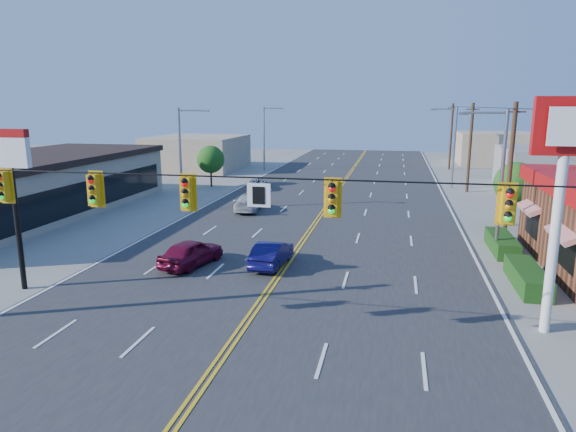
% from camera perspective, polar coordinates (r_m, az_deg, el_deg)
% --- Properties ---
extents(ground, '(160.00, 160.00, 0.00)m').
position_cam_1_polar(ground, '(18.11, -6.84, -14.80)').
color(ground, gray).
rests_on(ground, ground).
extents(road, '(20.00, 120.00, 0.06)m').
position_cam_1_polar(road, '(36.57, 3.15, -0.69)').
color(road, '#2D2D30').
rests_on(road, ground).
extents(signal_span, '(24.32, 0.34, 9.00)m').
position_cam_1_polar(signal_span, '(16.52, -7.66, 0.53)').
color(signal_span, '#47301E').
rests_on(signal_span, ground).
extents(kfc_pylon, '(2.20, 0.36, 8.50)m').
position_cam_1_polar(kfc_pylon, '(20.18, 28.19, 4.64)').
color(kfc_pylon, white).
rests_on(kfc_pylon, ground).
extents(strip_mall, '(10.40, 26.40, 4.40)m').
position_cam_1_polar(strip_mall, '(43.44, -27.36, 3.00)').
color(strip_mall, tan).
rests_on(strip_mall, ground).
extents(pizza_hut_sign, '(1.90, 0.30, 6.85)m').
position_cam_1_polar(pizza_hut_sign, '(25.41, -28.34, 3.95)').
color(pizza_hut_sign, black).
rests_on(pizza_hut_sign, ground).
extents(streetlight_se, '(2.55, 0.25, 8.00)m').
position_cam_1_polar(streetlight_se, '(29.98, 22.31, 4.26)').
color(streetlight_se, gray).
rests_on(streetlight_se, ground).
extents(streetlight_ne, '(2.55, 0.25, 8.00)m').
position_cam_1_polar(streetlight_ne, '(53.65, 17.81, 7.73)').
color(streetlight_ne, gray).
rests_on(streetlight_ne, ground).
extents(streetlight_sw, '(2.55, 0.25, 8.00)m').
position_cam_1_polar(streetlight_sw, '(40.75, -11.61, 6.81)').
color(streetlight_sw, gray).
rests_on(streetlight_sw, ground).
extents(streetlight_nw, '(2.55, 0.25, 8.00)m').
position_cam_1_polar(streetlight_nw, '(65.37, -2.50, 9.01)').
color(streetlight_nw, gray).
rests_on(streetlight_nw, ground).
extents(utility_pole_near, '(0.28, 0.28, 8.40)m').
position_cam_1_polar(utility_pole_near, '(34.18, 23.42, 4.51)').
color(utility_pole_near, '#47301E').
rests_on(utility_pole_near, ground).
extents(utility_pole_mid, '(0.28, 0.28, 8.40)m').
position_cam_1_polar(utility_pole_mid, '(51.86, 19.56, 7.12)').
color(utility_pole_mid, '#47301E').
rests_on(utility_pole_mid, ground).
extents(utility_pole_far, '(0.28, 0.28, 8.40)m').
position_cam_1_polar(utility_pole_far, '(69.70, 17.66, 8.39)').
color(utility_pole_far, '#47301E').
rests_on(utility_pole_far, ground).
extents(tree_kfc_rear, '(2.94, 2.94, 4.41)m').
position_cam_1_polar(tree_kfc_rear, '(38.49, 24.01, 3.32)').
color(tree_kfc_rear, '#47301E').
rests_on(tree_kfc_rear, ground).
extents(tree_west, '(2.80, 2.80, 4.20)m').
position_cam_1_polar(tree_west, '(52.82, -8.59, 6.24)').
color(tree_west, '#47301E').
rests_on(tree_west, ground).
extents(bld_east_mid, '(12.00, 10.00, 4.00)m').
position_cam_1_polar(bld_east_mid, '(58.04, 28.54, 4.63)').
color(bld_east_mid, gray).
rests_on(bld_east_mid, ground).
extents(bld_west_far, '(11.00, 12.00, 4.20)m').
position_cam_1_polar(bld_west_far, '(68.39, -10.04, 6.95)').
color(bld_west_far, tan).
rests_on(bld_west_far, ground).
extents(bld_east_far, '(10.00, 10.00, 4.40)m').
position_cam_1_polar(bld_east_far, '(78.67, 21.97, 7.00)').
color(bld_east_far, tan).
rests_on(bld_east_far, ground).
extents(car_magenta, '(2.57, 4.34, 1.38)m').
position_cam_1_polar(car_magenta, '(27.02, -10.70, -4.12)').
color(car_magenta, maroon).
rests_on(car_magenta, ground).
extents(car_blue, '(1.59, 3.98, 1.29)m').
position_cam_1_polar(car_blue, '(26.55, -1.83, -4.31)').
color(car_blue, '#100D4D').
rests_on(car_blue, ground).
extents(car_white, '(2.26, 4.63, 1.30)m').
position_cam_1_polar(car_white, '(40.37, -4.39, 1.43)').
color(car_white, '#BEBEBE').
rests_on(car_white, ground).
extents(car_silver, '(2.49, 4.08, 1.06)m').
position_cam_1_polar(car_silver, '(50.88, -3.41, 3.55)').
color(car_silver, '#AFB0B4').
rests_on(car_silver, ground).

